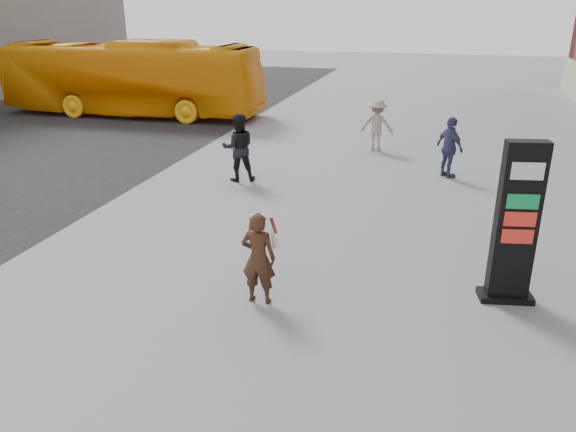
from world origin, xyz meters
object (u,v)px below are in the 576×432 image
(woman, at_px, (259,257))
(bus, at_px, (132,78))
(info_pylon, at_px, (516,224))
(pedestrian_b, at_px, (377,125))
(pedestrian_a, at_px, (238,148))
(pedestrian_c, at_px, (450,148))

(woman, height_order, bus, bus)
(info_pylon, height_order, pedestrian_b, info_pylon)
(pedestrian_a, xyz_separation_m, pedestrian_c, (5.70, 1.89, -0.07))
(woman, relative_size, pedestrian_c, 0.92)
(info_pylon, bearing_deg, pedestrian_b, 99.19)
(bus, xyz_separation_m, pedestrian_b, (11.18, -3.42, -0.75))
(bus, bearing_deg, pedestrian_b, -108.39)
(bus, height_order, pedestrian_b, bus)
(pedestrian_a, distance_m, pedestrian_b, 5.62)
(bus, relative_size, pedestrian_a, 6.09)
(woman, xyz_separation_m, bus, (-10.58, 14.36, 0.79))
(pedestrian_b, relative_size, pedestrian_c, 0.98)
(pedestrian_b, bearing_deg, info_pylon, 112.37)
(pedestrian_c, bearing_deg, pedestrian_a, 67.80)
(pedestrian_b, distance_m, pedestrian_c, 3.58)
(woman, height_order, pedestrian_c, pedestrian_c)
(bus, distance_m, pedestrian_a, 11.22)
(pedestrian_c, bearing_deg, bus, 25.31)
(pedestrian_a, bearing_deg, info_pylon, 117.51)
(woman, distance_m, pedestrian_a, 6.94)
(pedestrian_a, height_order, pedestrian_b, pedestrian_a)
(pedestrian_b, xyz_separation_m, pedestrian_c, (2.39, -2.66, 0.01))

